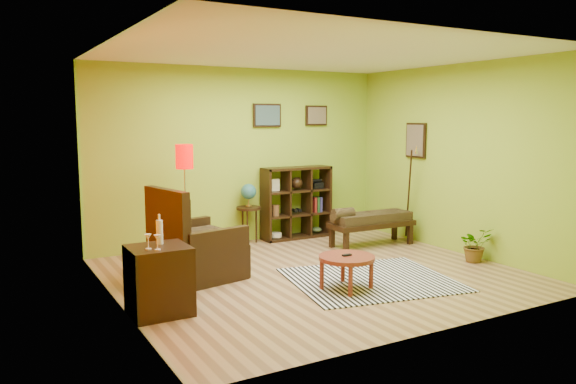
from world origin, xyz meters
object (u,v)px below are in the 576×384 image
coffee_table (347,261)px  cube_shelf (297,203)px  side_cabinet (159,280)px  floor_lamp (185,167)px  bench (370,220)px  potted_plant (475,248)px  armchair (194,251)px  globe_table (249,198)px

coffee_table → cube_shelf: (0.95, 2.78, 0.25)m
coffee_table → cube_shelf: 2.95m
cube_shelf → side_cabinet: bearing=-141.1°
floor_lamp → bench: bearing=-10.0°
side_cabinet → potted_plant: size_ratio=2.10×
bench → floor_lamp: bearing=170.0°
armchair → potted_plant: (3.73, -1.15, -0.16)m
side_cabinet → floor_lamp: (0.96, 1.92, 0.97)m
potted_plant → globe_table: bearing=130.8°
coffee_table → floor_lamp: floor_lamp is taller
coffee_table → floor_lamp: bearing=118.8°
bench → globe_table: bearing=144.9°
floor_lamp → cube_shelf: floor_lamp is taller
side_cabinet → coffee_table: bearing=-6.9°
side_cabinet → cube_shelf: (3.11, 2.51, 0.24)m
armchair → potted_plant: 3.90m
bench → cube_shelf: bearing=122.2°
side_cabinet → floor_lamp: size_ratio=0.62×
coffee_table → floor_lamp: 2.68m
floor_lamp → cube_shelf: size_ratio=1.37×
side_cabinet → cube_shelf: 4.01m
side_cabinet → floor_lamp: bearing=63.5°
floor_lamp → globe_table: floor_lamp is taller
side_cabinet → bench: (3.80, 1.42, 0.05)m
globe_table → floor_lamp: bearing=-154.2°
floor_lamp → globe_table: bearing=25.8°
cube_shelf → bench: bearing=-57.8°
armchair → side_cabinet: size_ratio=1.14×
coffee_table → potted_plant: bearing=4.3°
side_cabinet → globe_table: (2.22, 2.53, 0.37)m
side_cabinet → cube_shelf: cube_shelf is taller
side_cabinet → armchair: bearing=54.6°
floor_lamp → armchair: bearing=-103.3°
side_cabinet → bench: side_cabinet is taller
floor_lamp → potted_plant: (3.52, -2.01, -1.14)m
coffee_table → potted_plant: (2.32, 0.18, -0.16)m
armchair → side_cabinet: armchair is taller
cube_shelf → bench: size_ratio=0.84×
armchair → potted_plant: armchair is taller
side_cabinet → globe_table: bearing=48.7°
bench → potted_plant: (0.68, -1.51, -0.22)m
armchair → cube_shelf: size_ratio=0.97×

